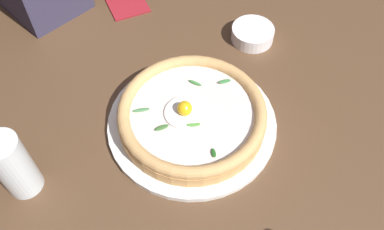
# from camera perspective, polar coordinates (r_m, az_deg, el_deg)

# --- Properties ---
(ground_plane) EXTENTS (2.40, 2.40, 0.03)m
(ground_plane) POSITION_cam_1_polar(r_m,az_deg,el_deg) (0.79, 1.12, -3.67)
(ground_plane) COLOR brown
(ground_plane) RESTS_ON ground
(pizza_plate) EXTENTS (0.33, 0.33, 0.01)m
(pizza_plate) POSITION_cam_1_polar(r_m,az_deg,el_deg) (0.79, -0.00, -1.10)
(pizza_plate) COLOR white
(pizza_plate) RESTS_ON ground
(pizza) EXTENTS (0.28, 0.28, 0.06)m
(pizza) POSITION_cam_1_polar(r_m,az_deg,el_deg) (0.77, -0.02, 0.10)
(pizza) COLOR tan
(pizza) RESTS_ON pizza_plate
(side_bowl) EXTENTS (0.10, 0.10, 0.03)m
(side_bowl) POSITION_cam_1_polar(r_m,az_deg,el_deg) (0.95, 8.46, 11.15)
(side_bowl) COLOR white
(side_bowl) RESTS_ON ground
(drinking_glass) EXTENTS (0.06, 0.06, 0.14)m
(drinking_glass) POSITION_cam_1_polar(r_m,az_deg,el_deg) (0.74, -23.45, -6.89)
(drinking_glass) COLOR silver
(drinking_glass) RESTS_ON ground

